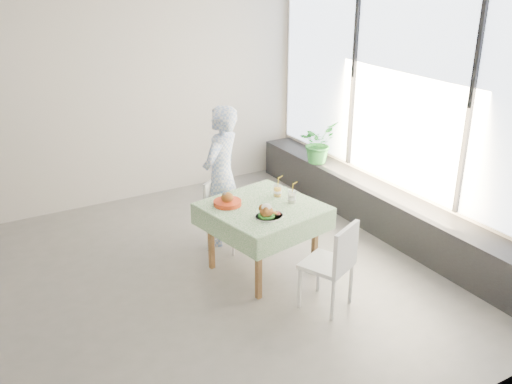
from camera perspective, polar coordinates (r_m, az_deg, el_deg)
floor at (r=5.76m, az=-9.05°, el=-9.93°), size 6.00×6.00×0.00m
wall_back at (r=7.47m, az=-16.89°, el=8.67°), size 6.00×0.02×2.80m
wall_front at (r=3.14m, az=6.71°, el=-9.68°), size 6.00×0.02×2.80m
wall_right at (r=6.74m, az=14.77°, el=7.46°), size 0.02×5.00×2.80m
window_pane at (r=6.66m, az=14.79°, el=9.51°), size 0.01×4.80×2.18m
window_ledge at (r=6.98m, az=12.66°, el=-1.85°), size 0.40×4.80×0.50m
cafe_table at (r=5.86m, az=0.67°, el=-3.88°), size 1.21×1.21×0.74m
chair_far at (r=6.45m, az=-3.03°, el=-3.47°), size 0.52×0.52×0.79m
chair_near at (r=5.41m, az=7.12°, el=-8.80°), size 0.54×0.54×0.87m
diner at (r=6.35m, az=-3.47°, el=1.60°), size 0.70×0.65×1.60m
main_dish at (r=5.46m, az=1.19°, el=-2.12°), size 0.29×0.29×0.15m
juice_cup_orange at (r=5.94m, az=2.17°, el=0.10°), size 0.09×0.09×0.25m
juice_cup_lemonade at (r=5.80m, az=3.61°, el=-0.53°), size 0.09×0.09×0.25m
second_dish at (r=5.74m, az=-2.88°, el=-0.93°), size 0.28×0.28×0.13m
potted_plant at (r=7.65m, az=6.20°, el=4.93°), size 0.62×0.58×0.55m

